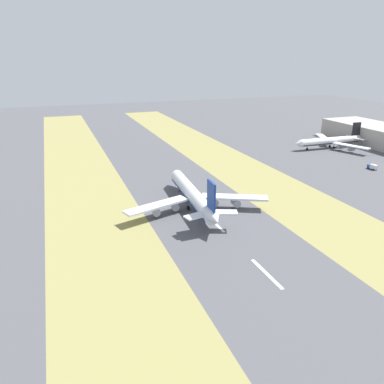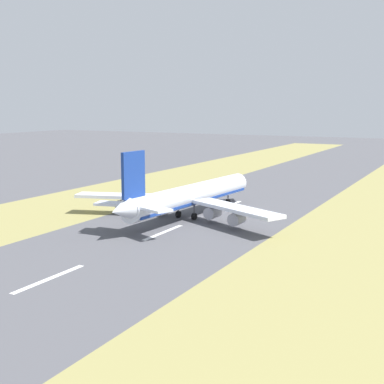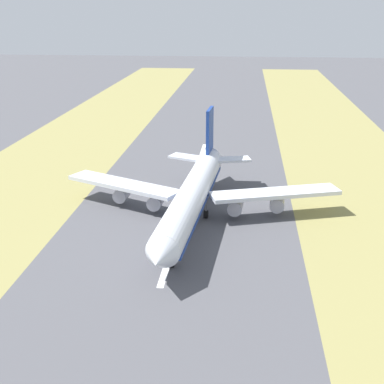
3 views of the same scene
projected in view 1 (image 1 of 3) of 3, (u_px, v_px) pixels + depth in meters
ground_plane at (196, 204)px, 171.66m from camera, size 800.00×800.00×0.00m
grass_median_west at (96, 218)px, 156.83m from camera, size 40.00×600.00×0.01m
grass_median_east at (280, 192)px, 186.47m from camera, size 40.00×600.00×0.01m
centreline_dash_near at (267, 274)px, 117.01m from camera, size 1.20×18.00×0.01m
centreline_dash_mid at (215, 223)px, 152.19m from camera, size 1.20×18.00×0.01m
centreline_dash_far at (183, 192)px, 187.38m from camera, size 1.20×18.00×0.01m
airplane_main_jet at (193, 195)px, 165.17m from camera, size 63.95×67.22×20.20m
airplane_parked_apron at (331, 141)px, 274.03m from camera, size 59.06×56.42×17.77m
service_truck at (373, 167)px, 223.56m from camera, size 2.87×6.13×3.10m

